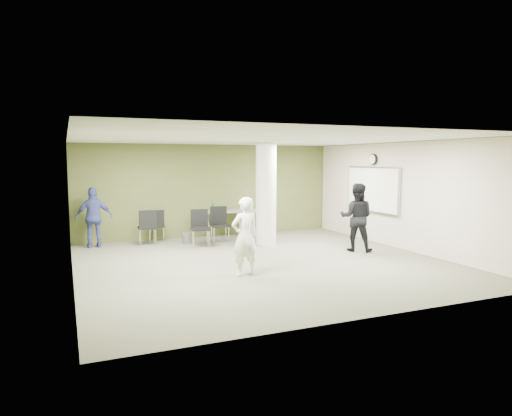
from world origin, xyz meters
name	(u,v)px	position (x,y,z in m)	size (l,w,h in m)	color
floor	(262,262)	(0.00, 0.00, 0.00)	(8.00, 8.00, 0.00)	#5B5B48
ceiling	(262,139)	(0.00, 0.00, 2.80)	(8.00, 8.00, 0.00)	white
wall_back	(210,191)	(0.00, 4.00, 1.40)	(8.00, 0.02, 2.80)	#4C5528
wall_left	(70,209)	(-4.00, 0.00, 1.40)	(0.02, 8.00, 2.80)	#4C5528
wall_right_cream	(403,196)	(4.00, 0.00, 1.40)	(0.02, 8.00, 2.80)	beige
column	(266,194)	(1.00, 2.00, 1.40)	(0.56, 0.56, 2.80)	silver
whiteboard	(372,190)	(3.92, 1.20, 1.50)	(0.05, 2.30, 1.30)	silver
wall_clock	(373,159)	(3.92, 1.20, 2.35)	(0.06, 0.32, 0.32)	black
folding_table	(230,212)	(0.49, 3.55, 0.76)	(1.74, 0.81, 1.06)	gray
wastebasket	(187,238)	(-0.98, 3.00, 0.15)	(0.26, 0.26, 0.30)	#4C4C4C
chair_back_left	(147,225)	(-2.05, 3.11, 0.58)	(0.52, 0.52, 0.99)	black
chair_back_right	(156,223)	(-1.73, 3.52, 0.55)	(0.55, 0.55, 0.93)	black
chair_table_left	(200,225)	(-0.75, 2.47, 0.58)	(0.57, 0.57, 1.00)	black
chair_table_right	(219,221)	(-0.06, 2.87, 0.59)	(0.56, 0.56, 1.01)	black
woman_white	(245,237)	(-0.79, -0.97, 0.80)	(0.58, 0.38, 1.60)	white
man_black	(357,217)	(2.77, 0.28, 0.87)	(0.85, 0.66, 1.74)	black
man_blue	(94,217)	(-3.40, 3.40, 0.81)	(0.95, 0.39, 1.61)	#3C4697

